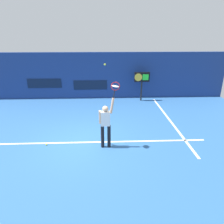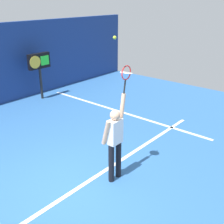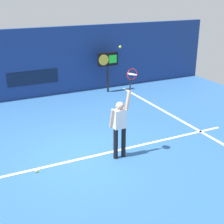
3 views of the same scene
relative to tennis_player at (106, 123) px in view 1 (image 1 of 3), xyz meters
name	(u,v)px [view 1 (image 1 of 3)]	position (x,y,z in m)	size (l,w,h in m)	color
ground_plane	(83,141)	(-0.92, 0.50, -1.01)	(18.00, 18.00, 0.00)	#2D609E
back_wall	(90,76)	(-0.92, 6.60, 0.50)	(18.00, 0.20, 3.02)	navy
sponsor_banner_center	(90,85)	(-0.92, 6.48, -0.10)	(2.20, 0.03, 0.60)	#0C1933
sponsor_banner_portside	(44,84)	(-3.92, 6.48, 0.04)	(2.20, 0.03, 0.60)	#0C1933
court_baseline	(83,142)	(-0.92, 0.37, -1.01)	(10.00, 0.10, 0.01)	white
court_sideline	(170,120)	(3.29, 2.50, -1.01)	(0.10, 7.00, 0.01)	white
tennis_player	(106,123)	(0.00, 0.00, 0.00)	(0.58, 0.31, 1.99)	black
tennis_racket	(115,87)	(0.35, 0.00, 1.38)	(0.36, 0.27, 0.62)	black
tennis_ball	(105,64)	(0.00, 0.01, 2.16)	(0.07, 0.07, 0.07)	#CCE033
scoreboard_clock	(142,78)	(2.38, 5.86, 0.45)	(0.96, 0.20, 1.85)	black
spare_ball	(46,145)	(-2.35, 0.21, -0.98)	(0.07, 0.07, 0.07)	#CCE033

